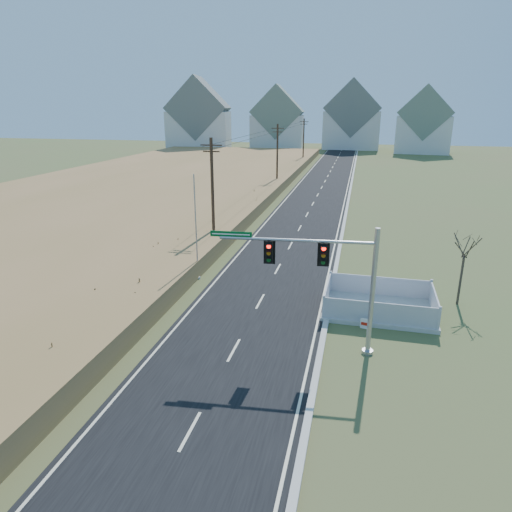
{
  "coord_description": "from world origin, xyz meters",
  "views": [
    {
      "loc": [
        5.46,
        -20.98,
        11.41
      ],
      "look_at": [
        0.04,
        2.69,
        3.4
      ],
      "focal_mm": 32.0,
      "sensor_mm": 36.0,
      "label": 1
    }
  ],
  "objects": [
    {
      "name": "condo_n",
      "position": [
        2.0,
        112.0,
        7.61
      ],
      "size": [
        15.27,
        10.2,
        18.54
      ],
      "color": "silver",
      "rests_on": "ground"
    },
    {
      "name": "bare_tree",
      "position": [
        11.69,
        6.4,
        3.76
      ],
      "size": [
        1.76,
        1.76,
        4.67
      ],
      "color": "#4C3F33",
      "rests_on": "ground"
    },
    {
      "name": "condo_nnw",
      "position": [
        -18.0,
        108.0,
        6.94
      ],
      "size": [
        14.93,
        11.17,
        17.03
      ],
      "rotation": [
        0.0,
        0.0,
        0.07
      ],
      "color": "silver",
      "rests_on": "ground"
    },
    {
      "name": "condo_ne",
      "position": [
        20.0,
        104.0,
        6.84
      ],
      "size": [
        14.12,
        10.51,
        16.52
      ],
      "rotation": [
        0.0,
        0.0,
        -0.1
      ],
      "color": "silver",
      "rests_on": "ground"
    },
    {
      "name": "ground",
      "position": [
        0.0,
        0.0,
        0.0
      ],
      "size": [
        260.0,
        260.0,
        0.0
      ],
      "primitive_type": "plane",
      "color": "#4A5D2D",
      "rests_on": "ground"
    },
    {
      "name": "utility_pole_far",
      "position": [
        -6.5,
        75.0,
        4.68
      ],
      "size": [
        1.8,
        0.26,
        9.0
      ],
      "color": "#422D1E",
      "rests_on": "ground"
    },
    {
      "name": "fence_enclosure",
      "position": [
        7.0,
        4.21,
        0.28
      ],
      "size": [
        6.38,
        4.42,
        1.44
      ],
      "rotation": [
        0.0,
        0.0,
        -0.02
      ],
      "color": "#B7B5AD",
      "rests_on": "ground"
    },
    {
      "name": "reed_marsh",
      "position": [
        -24.0,
        40.0,
        0.65
      ],
      "size": [
        38.0,
        110.0,
        1.3
      ],
      "primitive_type": "cube",
      "color": "#9E7247",
      "rests_on": "ground"
    },
    {
      "name": "condo_nw",
      "position": [
        -38.0,
        100.0,
        7.7
      ],
      "size": [
        17.69,
        13.38,
        19.05
      ],
      "rotation": [
        0.0,
        0.0,
        0.14
      ],
      "color": "silver",
      "rests_on": "ground"
    },
    {
      "name": "utility_pole_mid",
      "position": [
        -6.5,
        45.0,
        4.68
      ],
      "size": [
        1.8,
        0.26,
        9.0
      ],
      "color": "#422D1E",
      "rests_on": "ground"
    },
    {
      "name": "traffic_signal_mast",
      "position": [
        4.55,
        -0.9,
        3.94
      ],
      "size": [
        7.86,
        0.94,
        6.27
      ],
      "rotation": [
        0.0,
        0.0,
        0.08
      ],
      "color": "#9EA0A5",
      "rests_on": "ground"
    },
    {
      "name": "curb",
      "position": [
        4.15,
        50.0,
        0.09
      ],
      "size": [
        0.3,
        180.0,
        0.18
      ],
      "primitive_type": "cube",
      "color": "#B2AFA8",
      "rests_on": "ground"
    },
    {
      "name": "open_sign",
      "position": [
        6.22,
        1.83,
        0.31
      ],
      "size": [
        0.47,
        0.15,
        0.58
      ],
      "rotation": [
        0.0,
        0.0,
        -0.21
      ],
      "color": "white",
      "rests_on": "ground"
    },
    {
      "name": "flagpole",
      "position": [
        -5.07,
        6.95,
        2.88
      ],
      "size": [
        0.33,
        0.33,
        7.23
      ],
      "color": "#B7B5AD",
      "rests_on": "ground"
    },
    {
      "name": "road",
      "position": [
        0.0,
        50.0,
        0.03
      ],
      "size": [
        8.0,
        180.0,
        0.06
      ],
      "primitive_type": "cube",
      "color": "black",
      "rests_on": "ground"
    },
    {
      "name": "utility_pole_near",
      "position": [
        -6.5,
        15.0,
        4.68
      ],
      "size": [
        1.8,
        0.26,
        9.0
      ],
      "color": "#422D1E",
      "rests_on": "ground"
    }
  ]
}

